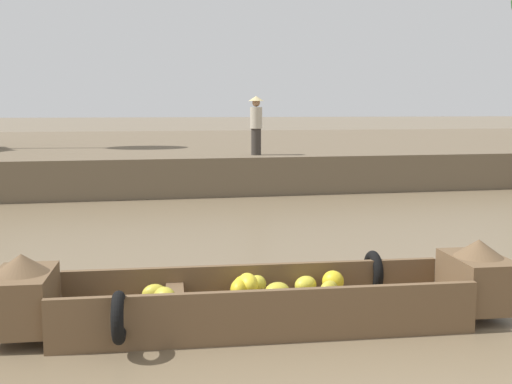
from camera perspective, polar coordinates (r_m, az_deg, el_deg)
The scene contains 4 objects.
ground_plane at distance 12.29m, azimuth -4.22°, elevation -3.39°, with size 300.00×300.00×0.00m, color #726047.
riverbank_strip at distance 26.22m, azimuth -8.14°, elevation 3.68°, with size 160.00×20.00×1.06m, color brown.
banana_boat at distance 6.84m, azimuth 0.48°, elevation -9.83°, with size 5.67×1.62×0.89m.
vendor_person at distance 17.41m, azimuth 0.01°, elevation 6.50°, with size 0.44×0.44×1.66m.
Camera 1 is at (-1.49, -1.96, 2.38)m, focal length 43.03 mm.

